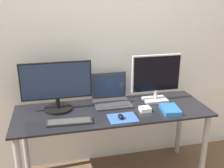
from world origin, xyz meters
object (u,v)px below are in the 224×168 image
(monitor_right, at_px, (156,77))
(power_brick, at_px, (145,109))
(mouse, at_px, (121,116))
(monitor_left, at_px, (57,86))
(laptop, at_px, (111,96))
(keyboard, at_px, (70,122))
(book, at_px, (170,110))

(monitor_right, height_order, power_brick, monitor_right)
(mouse, height_order, power_brick, mouse)
(monitor_left, xyz_separation_m, laptop, (0.49, 0.05, -0.16))
(keyboard, distance_m, mouse, 0.42)
(keyboard, bearing_deg, power_brick, 6.44)
(monitor_right, bearing_deg, keyboard, -161.60)
(power_brick, bearing_deg, mouse, -157.69)
(monitor_left, bearing_deg, mouse, -31.81)
(keyboard, bearing_deg, book, 0.77)
(monitor_left, bearing_deg, power_brick, -15.40)
(monitor_right, distance_m, keyboard, 0.91)
(laptop, xyz_separation_m, mouse, (0.00, -0.36, -0.04))
(book, xyz_separation_m, power_brick, (-0.21, 0.06, -0.00))
(laptop, bearing_deg, mouse, -89.77)
(mouse, xyz_separation_m, power_brick, (0.25, 0.10, -0.01))
(laptop, bearing_deg, power_brick, -45.80)
(monitor_right, distance_m, power_brick, 0.35)
(book, bearing_deg, keyboard, -179.23)
(power_brick, bearing_deg, monitor_left, 164.60)
(mouse, bearing_deg, keyboard, 176.31)
(keyboard, relative_size, mouse, 5.05)
(monitor_right, relative_size, mouse, 6.49)
(monitor_left, distance_m, power_brick, 0.80)
(keyboard, bearing_deg, mouse, -3.69)
(laptop, distance_m, keyboard, 0.53)
(mouse, bearing_deg, monitor_right, 35.83)
(mouse, xyz_separation_m, book, (0.46, 0.04, -0.00))
(monitor_right, distance_m, laptop, 0.46)
(monitor_left, distance_m, keyboard, 0.36)
(monitor_left, xyz_separation_m, mouse, (0.49, -0.31, -0.20))
(monitor_left, height_order, mouse, monitor_left)
(monitor_left, xyz_separation_m, keyboard, (0.08, -0.28, -0.22))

